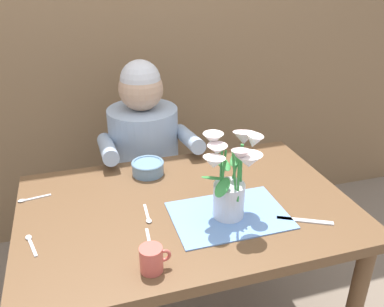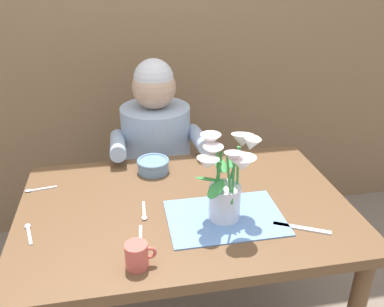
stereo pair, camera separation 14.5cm
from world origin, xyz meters
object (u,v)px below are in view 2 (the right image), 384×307
object	(u,v)px
flower_vase	(227,178)
ceramic_bowl	(153,165)
dinner_knife	(302,228)
coffee_cup	(137,255)
seated_person	(158,169)

from	to	relation	value
flower_vase	ceramic_bowl	bearing A→B (deg)	119.06
dinner_knife	coffee_cup	distance (m)	0.56
flower_vase	coffee_cup	distance (m)	0.39
dinner_knife	ceramic_bowl	bearing A→B (deg)	159.69
ceramic_bowl	dinner_knife	size ratio (longest dim) A/B	0.72
coffee_cup	ceramic_bowl	bearing A→B (deg)	79.80
seated_person	flower_vase	bearing A→B (deg)	-76.00
flower_vase	coffee_cup	bearing A→B (deg)	-149.18
flower_vase	dinner_knife	xyz separation A→B (m)	(0.24, -0.11, -0.16)
dinner_knife	coffee_cup	bearing A→B (deg)	-144.57
flower_vase	ceramic_bowl	world-z (taller)	flower_vase
coffee_cup	seated_person	bearing A→B (deg)	80.64
seated_person	ceramic_bowl	xyz separation A→B (m)	(-0.05, -0.35, 0.21)
dinner_knife	coffee_cup	world-z (taller)	coffee_cup
flower_vase	ceramic_bowl	xyz separation A→B (m)	(-0.21, 0.38, -0.13)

